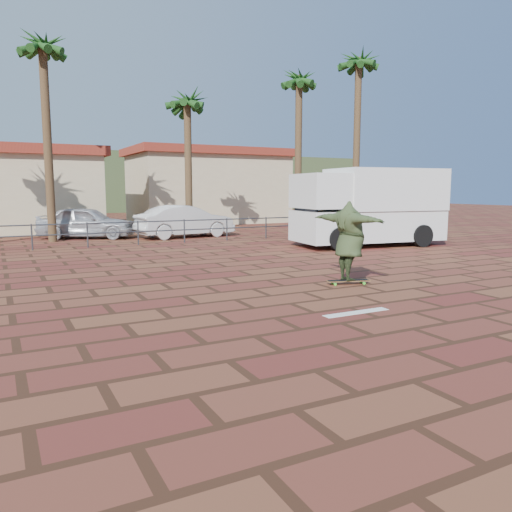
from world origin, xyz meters
The scene contains 15 objects.
ground centered at (0.00, 0.00, 0.00)m, with size 120.00×120.00×0.00m, color brown.
paint_stripe centered at (0.70, -1.20, 0.00)m, with size 1.40×0.22×0.01m, color white.
guardrail centered at (0.00, 12.00, 0.68)m, with size 24.06×0.06×1.00m.
palm_left centered at (-3.00, 15.00, 7.95)m, with size 2.40×2.40×9.45m.
palm_center centered at (3.50, 15.50, 6.36)m, with size 2.40×2.40×7.75m.
palm_right centered at (9.00, 14.00, 7.58)m, with size 2.40×2.40×9.05m.
palm_far_right centered at (12.00, 13.00, 8.51)m, with size 2.40×2.40×10.05m.
building_east centered at (8.00, 24.00, 2.54)m, with size 10.60×6.60×5.00m.
hill_front centered at (0.00, 50.00, 3.00)m, with size 70.00×18.00×6.00m, color #384C28.
longboard centered at (2.31, 1.11, 0.08)m, with size 1.07×0.54×0.10m.
skateboarder centered at (2.31, 1.11, 1.05)m, with size 2.34×0.64×1.90m, color #334123.
campervan centered at (8.30, 7.49, 1.63)m, with size 6.23×3.23×3.10m.
car_silver centered at (-1.40, 15.94, 0.75)m, with size 1.77×4.39×1.50m, color #A8AAAF.
car_white centered at (2.85, 14.29, 0.76)m, with size 1.62×4.63×1.53m, color silver.
street_sign centered at (10.49, 11.85, 1.46)m, with size 0.42×0.14×2.08m.
Camera 1 is at (-5.15, -8.37, 2.28)m, focal length 35.00 mm.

